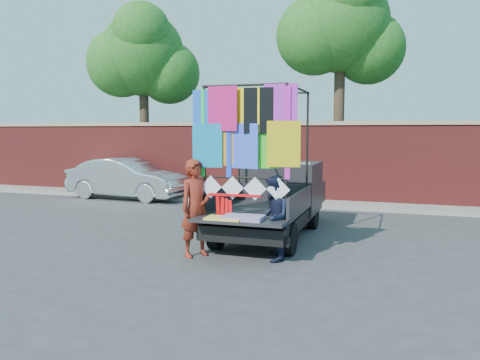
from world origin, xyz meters
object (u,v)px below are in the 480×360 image
(sedan, at_px, (127,178))
(man, at_px, (274,218))
(pickup_truck, at_px, (277,197))
(woman, at_px, (196,208))

(sedan, distance_m, man, 8.89)
(pickup_truck, height_order, sedan, pickup_truck)
(pickup_truck, height_order, woman, pickup_truck)
(man, bearing_deg, sedan, -143.30)
(sedan, bearing_deg, man, -127.22)
(man, bearing_deg, woman, -95.04)
(pickup_truck, bearing_deg, woman, -108.99)
(sedan, distance_m, woman, 8.01)
(man, bearing_deg, pickup_truck, -179.21)
(sedan, xyz_separation_m, woman, (5.26, -6.03, 0.21))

